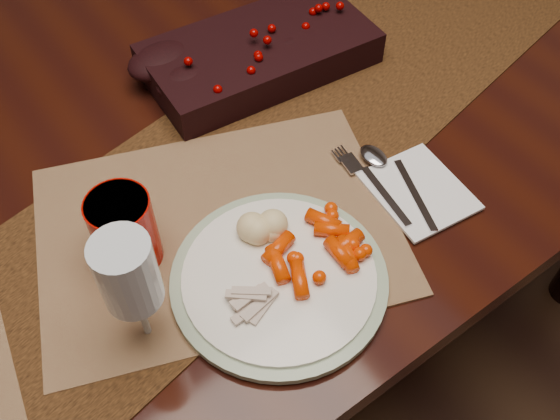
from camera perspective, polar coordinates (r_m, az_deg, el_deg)
floor at (r=1.60m, az=-5.74°, el=-11.84°), size 5.00×5.00×0.00m
dining_table at (r=1.27m, az=-7.08°, el=-4.35°), size 1.80×1.00×0.75m
table_runner at (r=0.87m, az=-7.02°, el=0.95°), size 1.66×0.65×0.00m
centerpiece at (r=1.05m, az=-1.89°, el=14.50°), size 0.38×0.22×0.07m
placemat_main at (r=0.84m, az=-5.69°, el=-1.74°), size 0.56×0.49×0.00m
dinner_plate at (r=0.78m, az=-0.09°, el=-6.23°), size 0.35×0.35×0.02m
baby_carrots at (r=0.78m, az=3.25°, el=-4.04°), size 0.14×0.13×0.02m
mashed_potatoes at (r=0.79m, az=-1.72°, el=-1.71°), size 0.09×0.09×0.04m
turkey_shreds at (r=0.75m, az=-2.98°, el=-8.49°), size 0.08×0.07×0.02m
napkin at (r=0.89m, az=12.56°, el=1.72°), size 0.13×0.15×0.00m
fork at (r=0.88m, az=8.84°, el=2.07°), size 0.05×0.15×0.00m
spoon at (r=0.89m, az=11.05°, el=2.53°), size 0.09×0.16×0.00m
red_cup at (r=0.79m, az=-14.00°, el=-1.88°), size 0.10×0.10×0.11m
wine_glass at (r=0.70m, az=-13.13°, el=-7.51°), size 0.08×0.08×0.18m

